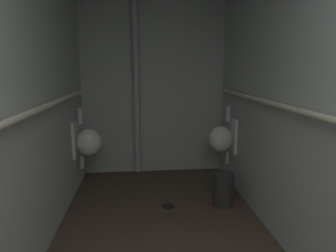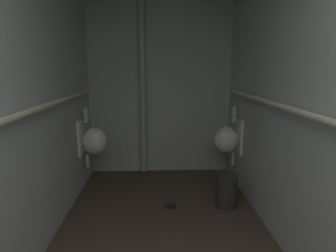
# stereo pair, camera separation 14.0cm
# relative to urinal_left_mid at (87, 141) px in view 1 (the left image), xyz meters

# --- Properties ---
(wall_left) EXTENTS (0.06, 4.10, 2.67)m
(wall_left) POSITION_rel_urinal_left_mid_xyz_m (-0.18, -1.41, 0.72)
(wall_left) COLOR #B5BDB7
(wall_left) RESTS_ON ground
(wall_right) EXTENTS (0.06, 4.10, 2.67)m
(wall_right) POSITION_rel_urinal_left_mid_xyz_m (1.86, -1.41, 0.72)
(wall_right) COLOR #B5BDB7
(wall_right) RESTS_ON ground
(wall_back) EXTENTS (2.10, 0.06, 2.67)m
(wall_back) POSITION_rel_urinal_left_mid_xyz_m (0.84, 0.61, 0.72)
(wall_back) COLOR #B5BDB7
(wall_back) RESTS_ON ground
(urinal_left_mid) EXTENTS (0.32, 0.30, 0.76)m
(urinal_left_mid) POSITION_rel_urinal_left_mid_xyz_m (0.00, 0.00, 0.00)
(urinal_left_mid) COLOR white
(urinal_right_mid) EXTENTS (0.32, 0.30, 0.76)m
(urinal_right_mid) POSITION_rel_urinal_left_mid_xyz_m (1.69, 0.01, 0.00)
(urinal_right_mid) COLOR white
(supply_pipe_left) EXTENTS (0.06, 3.36, 0.06)m
(supply_pipe_left) POSITION_rel_urinal_left_mid_xyz_m (-0.09, -1.45, 0.58)
(supply_pipe_left) COLOR beige
(supply_pipe_right) EXTENTS (0.06, 3.30, 0.06)m
(supply_pipe_right) POSITION_rel_urinal_left_mid_xyz_m (1.77, -1.41, 0.58)
(supply_pipe_right) COLOR beige
(standpipe_back_wall) EXTENTS (0.08, 0.08, 2.62)m
(standpipe_back_wall) POSITION_rel_urinal_left_mid_xyz_m (0.60, 0.50, 0.72)
(standpipe_back_wall) COLOR #B5BDB7
(standpipe_back_wall) RESTS_ON ground
(floor_drain) EXTENTS (0.14, 0.14, 0.01)m
(floor_drain) POSITION_rel_urinal_left_mid_xyz_m (0.94, -0.57, -0.61)
(floor_drain) COLOR black
(floor_drain) RESTS_ON ground
(waste_bin) EXTENTS (0.23, 0.23, 0.36)m
(waste_bin) POSITION_rel_urinal_left_mid_xyz_m (1.55, -0.58, -0.43)
(waste_bin) COLOR #2D2D2D
(waste_bin) RESTS_ON ground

